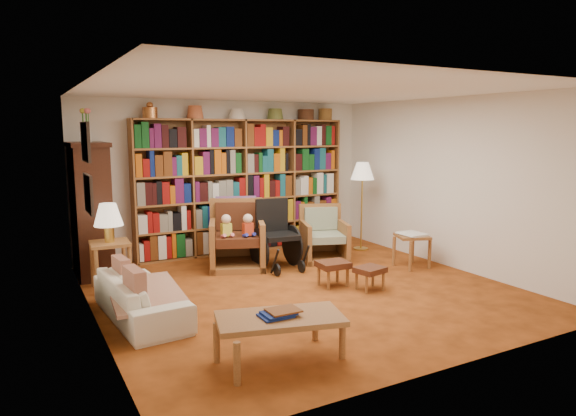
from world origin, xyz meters
TOP-DOWN VIEW (x-y plane):
  - floor at (0.00, 0.00)m, footprint 5.00×5.00m
  - ceiling at (0.00, 0.00)m, footprint 5.00×5.00m
  - wall_back at (0.00, 2.50)m, footprint 5.00×0.00m
  - wall_front at (0.00, -2.50)m, footprint 5.00×0.00m
  - wall_left at (-2.50, 0.00)m, footprint 0.00×5.00m
  - wall_right at (2.50, 0.00)m, footprint 0.00×5.00m
  - bookshelf at (0.20, 2.33)m, footprint 3.60×0.30m
  - curio_cabinet at (-2.25, 2.00)m, footprint 0.50×0.95m
  - framed_pictures at (-2.48, 0.30)m, footprint 0.03×0.52m
  - sofa at (-2.05, -0.03)m, footprint 1.65×0.75m
  - sofa_throw at (-2.00, -0.03)m, footprint 0.83×1.41m
  - cushion_left at (-2.18, 0.32)m, footprint 0.15×0.37m
  - cushion_right at (-2.18, -0.38)m, footprint 0.16×0.41m
  - side_table_lamp at (-2.15, 1.21)m, footprint 0.50×0.50m
  - table_lamp at (-2.15, 1.21)m, footprint 0.36×0.36m
  - armchair_leather at (-0.33, 1.49)m, footprint 1.09×1.09m
  - armchair_sage at (1.04, 1.23)m, footprint 0.91×0.91m
  - wheelchair at (0.18, 1.10)m, footprint 0.58×0.82m
  - floor_lamp at (1.99, 1.46)m, footprint 0.40×0.40m
  - side_table_papers at (1.96, 0.17)m, footprint 0.57×0.57m
  - footstool_a at (0.42, -0.06)m, footprint 0.41×0.36m
  - footstool_b at (0.74, -0.42)m, footprint 0.41×0.37m
  - coffee_table at (-1.21, -1.68)m, footprint 1.21×0.81m

SIDE VIEW (x-z plane):
  - floor at x=0.00m, z-range 0.00..0.00m
  - sofa at x=-2.05m, z-range 0.00..0.47m
  - footstool_b at x=0.74m, z-range 0.09..0.39m
  - footstool_a at x=0.42m, z-range 0.10..0.44m
  - sofa_throw at x=-2.00m, z-range 0.28..0.32m
  - armchair_sage at x=1.04m, z-range -0.10..0.75m
  - coffee_table at x=-1.21m, z-range 0.13..0.60m
  - side_table_papers at x=1.96m, z-range 0.15..0.67m
  - armchair_leather at x=-0.33m, z-range -0.10..0.92m
  - cushion_left at x=-2.18m, z-range 0.27..0.63m
  - cushion_right at x=-2.18m, z-range 0.25..0.65m
  - wheelchair at x=0.18m, z-range -0.05..0.97m
  - side_table_lamp at x=-2.15m, z-range 0.17..0.78m
  - table_lamp at x=-2.15m, z-range 0.70..1.20m
  - curio_cabinet at x=-2.25m, z-range -0.25..2.15m
  - bookshelf at x=0.20m, z-range -0.04..2.38m
  - wall_back at x=0.00m, z-range -1.25..3.75m
  - wall_front at x=0.00m, z-range -1.25..3.75m
  - wall_left at x=-2.50m, z-range -1.25..3.75m
  - wall_right at x=2.50m, z-range -1.25..3.75m
  - floor_lamp at x=1.99m, z-range 0.54..2.03m
  - framed_pictures at x=-2.48m, z-range 1.14..2.11m
  - ceiling at x=0.00m, z-range 2.50..2.50m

